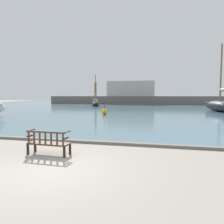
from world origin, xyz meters
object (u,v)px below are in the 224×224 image
(sailboat_far_starboard, at_px, (221,105))
(sailboat_outer_starboard, at_px, (96,103))
(channel_buoy, at_px, (104,112))
(park_bench, at_px, (48,142))

(sailboat_far_starboard, bearing_deg, sailboat_outer_starboard, 151.89)
(sailboat_outer_starboard, xyz_separation_m, channel_buoy, (7.23, -19.37, -0.27))
(sailboat_outer_starboard, bearing_deg, channel_buoy, -69.53)
(park_bench, height_order, channel_buoy, channel_buoy)
(sailboat_far_starboard, bearing_deg, park_bench, -115.50)
(park_bench, relative_size, sailboat_outer_starboard, 0.25)
(park_bench, distance_m, channel_buoy, 16.32)
(park_bench, height_order, sailboat_far_starboard, sailboat_far_starboard)
(sailboat_outer_starboard, distance_m, sailboat_far_starboard, 23.88)
(channel_buoy, bearing_deg, sailboat_far_starboard, 30.42)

